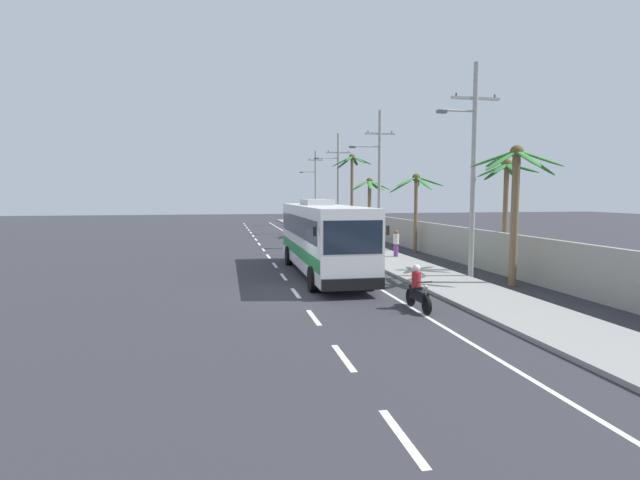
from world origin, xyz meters
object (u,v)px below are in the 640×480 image
at_px(utility_pole_distant, 315,186).
at_px(palm_second, 507,185).
at_px(motorcycle_trailing, 330,242).
at_px(palm_farthest, 416,192).
at_px(palm_third, 516,185).
at_px(palm_fourth, 352,176).
at_px(coach_bus_foreground, 322,236).
at_px(utility_pole_mid, 379,176).
at_px(utility_pole_far, 337,181).
at_px(palm_nearest, 369,194).
at_px(motorcycle_beside_bus, 418,291).
at_px(pedestrian_near_kerb, 396,243).
at_px(utility_pole_nearest, 473,166).

bearing_deg(utility_pole_distant, palm_second, -86.41).
bearing_deg(motorcycle_trailing, palm_farthest, -13.19).
distance_m(palm_third, palm_fourth, 24.83).
bearing_deg(coach_bus_foreground, palm_second, -8.35).
distance_m(utility_pole_mid, utility_pole_far, 13.25).
xyz_separation_m(utility_pole_mid, palm_third, (1.16, -15.21, -0.92)).
relative_size(utility_pole_mid, palm_fourth, 1.30).
bearing_deg(palm_nearest, coach_bus_foreground, -113.95).
relative_size(motorcycle_trailing, palm_third, 0.33).
bearing_deg(utility_pole_distant, palm_farthest, -87.20).
bearing_deg(coach_bus_foreground, palm_fourth, 71.29).
height_order(motorcycle_beside_bus, utility_pole_distant, utility_pole_distant).
bearing_deg(utility_pole_distant, motorcycle_beside_bus, -96.18).
distance_m(pedestrian_near_kerb, utility_pole_far, 19.55).
bearing_deg(motorcycle_trailing, palm_second, -57.85).
height_order(motorcycle_trailing, palm_second, palm_second).
bearing_deg(motorcycle_trailing, utility_pole_distant, 81.41).
height_order(pedestrian_near_kerb, utility_pole_nearest, utility_pole_nearest).
xyz_separation_m(utility_pole_nearest, utility_pole_distant, (0.10, 39.75, -0.30)).
distance_m(pedestrian_near_kerb, palm_third, 10.14).
bearing_deg(palm_second, utility_pole_distant, 93.59).
xyz_separation_m(motorcycle_beside_bus, palm_third, (5.74, 3.42, 3.69)).
height_order(motorcycle_beside_bus, palm_second, palm_second).
xyz_separation_m(palm_third, palm_farthest, (0.59, 12.43, -0.26)).
height_order(coach_bus_foreground, palm_fourth, palm_fourth).
bearing_deg(utility_pole_far, palm_nearest, -80.54).
relative_size(coach_bus_foreground, motorcycle_trailing, 6.17).
height_order(motorcycle_trailing, palm_fourth, palm_fourth).
bearing_deg(motorcycle_beside_bus, palm_third, 30.80).
relative_size(motorcycle_trailing, palm_fourth, 0.26).
xyz_separation_m(utility_pole_mid, palm_nearest, (1.23, 6.27, -1.28)).
relative_size(motorcycle_trailing, palm_farthest, 0.37).
bearing_deg(utility_pole_mid, utility_pole_distant, 89.33).
bearing_deg(palm_third, pedestrian_near_kerb, 101.30).
distance_m(utility_pole_nearest, palm_fourth, 22.83).
bearing_deg(palm_fourth, coach_bus_foreground, -108.71).
height_order(utility_pole_far, palm_second, utility_pole_far).
xyz_separation_m(palm_nearest, palm_second, (1.50, -18.29, 0.42)).
bearing_deg(utility_pole_nearest, palm_second, 26.06).
bearing_deg(palm_nearest, palm_third, -90.19).
height_order(palm_nearest, palm_second, palm_second).
bearing_deg(motorcycle_beside_bus, palm_fourth, 79.67).
xyz_separation_m(coach_bus_foreground, palm_farthest, (8.05, 7.91, 2.15)).
distance_m(coach_bus_foreground, utility_pole_distant, 37.90).
height_order(pedestrian_near_kerb, palm_farthest, palm_farthest).
distance_m(motorcycle_trailing, utility_pole_far, 15.92).
distance_m(utility_pole_far, palm_farthest, 16.17).
distance_m(coach_bus_foreground, utility_pole_nearest, 7.75).
bearing_deg(utility_pole_distant, utility_pole_nearest, -90.15).
relative_size(utility_pole_mid, utility_pole_far, 1.00).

